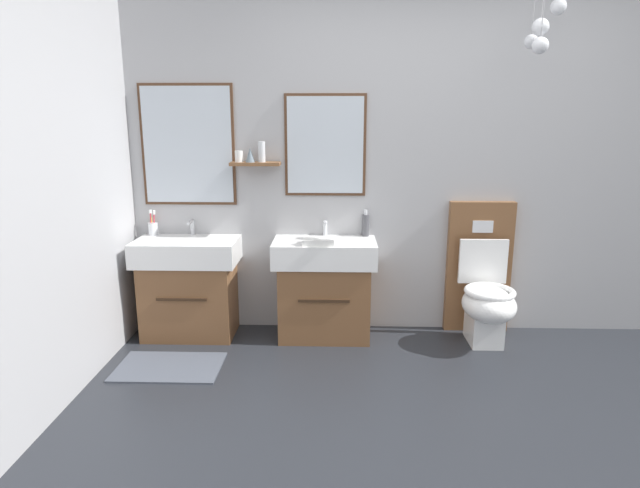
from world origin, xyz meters
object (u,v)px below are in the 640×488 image
object	(u,v)px
vanity_sink_left	(189,285)
toilet	(483,290)
vanity_sink_right	(324,286)
soap_dispenser	(365,225)
folded_hand_towel	(319,241)
toothbrush_cup	(153,228)

from	to	relation	value
vanity_sink_left	toilet	world-z (taller)	toilet
vanity_sink_right	toilet	world-z (taller)	toilet
vanity_sink_right	soap_dispenser	xyz separation A→B (m)	(0.30, 0.15, 0.44)
folded_hand_towel	vanity_sink_right	bearing A→B (deg)	72.05
toothbrush_cup	soap_dispenser	size ratio (longest dim) A/B	0.98
toilet	folded_hand_towel	bearing A→B (deg)	-174.91
toothbrush_cup	vanity_sink_left	bearing A→B (deg)	-26.27
vanity_sink_left	vanity_sink_right	distance (m)	1.01
toilet	toothbrush_cup	size ratio (longest dim) A/B	5.11
toothbrush_cup	folded_hand_towel	bearing A→B (deg)	-11.99
vanity_sink_left	toilet	xyz separation A→B (m)	(2.17, -0.02, -0.01)
vanity_sink_right	toothbrush_cup	distance (m)	1.37
vanity_sink_right	toilet	bearing A→B (deg)	-0.80
soap_dispenser	vanity_sink_left	bearing A→B (deg)	-173.28
toilet	soap_dispenser	world-z (taller)	toilet
toothbrush_cup	soap_dispenser	xyz separation A→B (m)	(1.60, 0.01, 0.03)
soap_dispenser	folded_hand_towel	distance (m)	0.45
vanity_sink_left	toothbrush_cup	distance (m)	0.52
toothbrush_cup	folded_hand_towel	distance (m)	1.29
toothbrush_cup	vanity_sink_right	bearing A→B (deg)	-6.34
toilet	soap_dispenser	size ratio (longest dim) A/B	5.02
vanity_sink_right	folded_hand_towel	distance (m)	0.39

